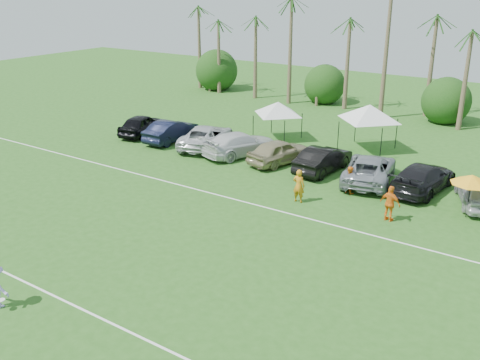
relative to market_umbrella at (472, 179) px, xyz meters
The scene contains 26 objects.
ground 22.41m from the market_umbrella, 122.84° to the right, with size 120.00×120.00×0.00m, color #275A1B.
field_lines 16.32m from the market_umbrella, 138.38° to the right, with size 80.00×12.10×0.01m.
palm_tree_0 39.53m from the market_umbrella, 150.56° to the left, with size 2.40×2.40×8.90m.
palm_tree_1 35.45m from the market_umbrella, 146.52° to the left, with size 2.40×2.40×9.90m.
palm_tree_2 31.65m from the market_umbrella, 141.39° to the left, with size 2.40×2.40×10.90m.
palm_tree_4 25.67m from the market_umbrella, 129.91° to the left, with size 2.40×2.40×8.90m.
palm_tree_5 23.58m from the market_umbrella, 122.15° to the left, with size 2.40×2.40×9.90m.
palm_tree_6 22.06m from the market_umbrella, 112.82° to the left, with size 2.40×2.40×10.90m.
bush_tree_0 37.11m from the market_umbrella, 146.93° to the left, with size 4.00×4.00×4.00m.
bush_tree_1 27.16m from the market_umbrella, 131.79° to the left, with size 4.00×4.00×4.00m.
bush_tree_2 21.15m from the market_umbrella, 106.77° to the left, with size 4.00×4.00×4.00m.
sideline_player_a 8.84m from the market_umbrella, 159.57° to the right, with size 0.69×0.45×1.90m, color orange.
sideline_player_b 6.57m from the market_umbrella, behind, with size 0.78×0.60×1.60m, color orange.
sideline_player_c 4.32m from the market_umbrella, 140.10° to the right, with size 1.11×0.46×1.89m, color orange.
canopy_tent_left 16.96m from the market_umbrella, 155.44° to the left, with size 4.21×4.21×3.41m.
canopy_tent_right 11.96m from the market_umbrella, 136.56° to the left, with size 4.82×4.82×3.91m.
market_umbrella is the anchor object (origin of this frame).
parked_car_0 25.12m from the market_umbrella, behind, with size 1.93×4.80×1.63m, color black.
parked_car_1 21.99m from the market_umbrella, behind, with size 1.73×4.96×1.63m, color black.
parked_car_2 18.90m from the market_umbrella, behind, with size 2.71×5.88×1.63m, color silver.
parked_car_3 15.77m from the market_umbrella, behind, with size 2.29×5.63×1.63m, color silver.
parked_car_4 12.68m from the market_umbrella, behind, with size 1.93×4.80×1.63m, color tan.
parked_car_5 9.65m from the market_umbrella, 166.16° to the left, with size 1.73×4.96×1.63m, color black.
parked_car_6 6.64m from the market_umbrella, 160.66° to the left, with size 2.71×5.88×1.63m, color gray.
parked_car_7 4.08m from the market_umbrella, 140.83° to the left, with size 2.29×5.63×1.63m, color black.
parked_car_8 2.39m from the market_umbrella, 86.08° to the left, with size 1.93×4.80×1.63m, color silver.
Camera 1 is at (16.46, -8.82, 11.59)m, focal length 40.00 mm.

